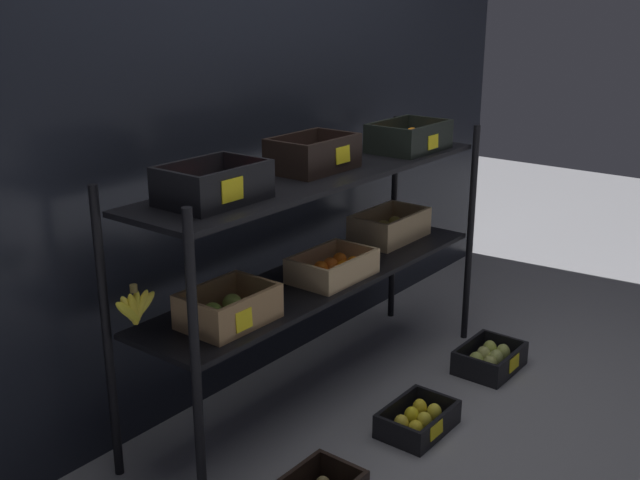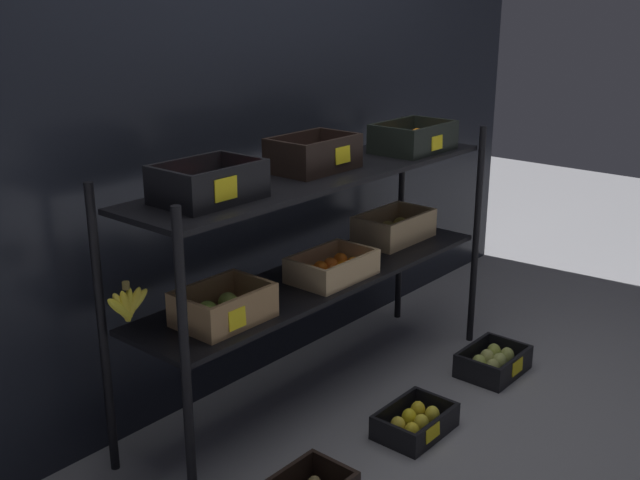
# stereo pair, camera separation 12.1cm
# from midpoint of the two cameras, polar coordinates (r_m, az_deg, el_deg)

# --- Properties ---
(ground_plane) EXTENTS (10.00, 10.00, 0.00)m
(ground_plane) POSITION_cam_midpoint_polar(r_m,az_deg,el_deg) (3.37, -1.05, -11.42)
(ground_plane) COLOR gray
(storefront_wall) EXTENTS (4.19, 0.12, 2.36)m
(storefront_wall) POSITION_cam_midpoint_polar(r_m,az_deg,el_deg) (3.25, -7.00, 9.53)
(storefront_wall) COLOR black
(storefront_wall) RESTS_ON ground_plane
(display_rack) EXTENTS (1.93, 0.47, 1.12)m
(display_rack) POSITION_cam_midpoint_polar(r_m,az_deg,el_deg) (3.06, -1.00, 1.26)
(display_rack) COLOR black
(display_rack) RESTS_ON ground_plane
(crate_ground_lemon) EXTENTS (0.32, 0.22, 0.10)m
(crate_ground_lemon) POSITION_cam_midpoint_polar(r_m,az_deg,el_deg) (3.11, 6.18, -13.26)
(crate_ground_lemon) COLOR black
(crate_ground_lemon) RESTS_ON ground_plane
(crate_ground_pear) EXTENTS (0.32, 0.24, 0.11)m
(crate_ground_pear) POSITION_cam_midpoint_polar(r_m,az_deg,el_deg) (3.62, 11.61, -8.71)
(crate_ground_pear) COLOR black
(crate_ground_pear) RESTS_ON ground_plane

